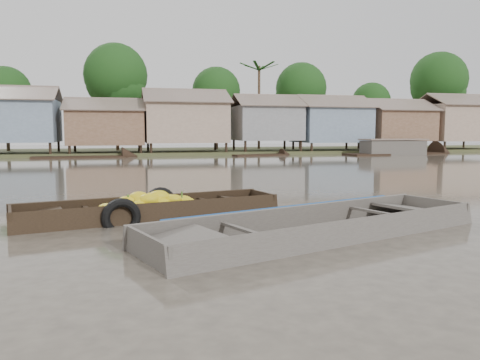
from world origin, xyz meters
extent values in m
plane|color=#463F35|center=(0.00, 0.00, 0.00)|extent=(120.00, 120.00, 0.00)
cube|color=#384723|center=(0.00, 33.00, 0.00)|extent=(120.00, 12.00, 0.50)
cube|color=slate|center=(-10.50, 29.50, 2.70)|extent=(6.20, 5.20, 3.20)
cube|color=brown|center=(-10.50, 28.10, 4.75)|extent=(6.60, 3.02, 1.28)
cube|color=brown|center=(-10.50, 30.90, 4.75)|extent=(6.60, 3.02, 1.28)
cube|color=brown|center=(-3.80, 29.50, 2.20)|extent=(5.80, 4.60, 2.70)
cube|color=brown|center=(-3.80, 28.26, 4.00)|extent=(6.20, 2.67, 1.14)
cube|color=brown|center=(-3.80, 30.74, 4.00)|extent=(6.20, 2.67, 1.14)
cube|color=gray|center=(2.50, 29.50, 2.65)|extent=(6.50, 5.30, 3.30)
cube|color=brown|center=(2.50, 28.07, 4.75)|extent=(6.90, 3.08, 1.31)
cube|color=brown|center=(2.50, 30.93, 4.75)|extent=(6.90, 3.08, 1.31)
cube|color=gray|center=(9.50, 29.50, 2.60)|extent=(5.40, 4.70, 2.90)
cube|color=brown|center=(9.50, 28.23, 4.50)|extent=(5.80, 2.73, 1.17)
cube|color=brown|center=(9.50, 30.77, 4.50)|extent=(5.80, 2.73, 1.17)
cube|color=slate|center=(15.50, 29.50, 2.50)|extent=(6.00, 5.00, 3.10)
cube|color=brown|center=(15.50, 28.15, 4.50)|extent=(6.40, 2.90, 1.24)
cube|color=brown|center=(15.50, 30.85, 4.50)|extent=(6.40, 2.90, 1.24)
cube|color=brown|center=(22.00, 29.50, 2.45)|extent=(5.70, 4.90, 2.80)
cube|color=brown|center=(22.00, 28.18, 4.30)|extent=(6.10, 2.85, 1.21)
cube|color=brown|center=(22.00, 30.82, 4.30)|extent=(6.10, 2.85, 1.21)
cube|color=gray|center=(28.50, 29.50, 2.70)|extent=(6.30, 5.10, 3.40)
cube|color=brown|center=(28.50, 28.12, 4.85)|extent=(6.70, 2.96, 1.26)
cube|color=brown|center=(28.50, 30.88, 4.85)|extent=(6.70, 2.96, 1.26)
cylinder|color=#473323|center=(-12.00, 34.00, 2.45)|extent=(0.28, 0.28, 4.90)
sphere|color=black|center=(-12.00, 34.00, 5.25)|extent=(4.20, 4.20, 4.20)
cylinder|color=#473323|center=(-3.00, 33.00, 3.15)|extent=(0.28, 0.28, 6.30)
sphere|color=black|center=(-3.00, 33.00, 6.75)|extent=(5.40, 5.40, 5.40)
cylinder|color=#473323|center=(6.00, 34.00, 2.62)|extent=(0.28, 0.28, 5.25)
sphere|color=black|center=(6.00, 34.00, 5.62)|extent=(4.50, 4.50, 4.50)
cylinder|color=#473323|center=(14.00, 33.00, 2.80)|extent=(0.28, 0.28, 5.60)
sphere|color=black|center=(14.00, 33.00, 6.00)|extent=(4.80, 4.80, 4.80)
cylinder|color=#473323|center=(22.00, 34.00, 2.27)|extent=(0.28, 0.28, 4.55)
sphere|color=black|center=(22.00, 34.00, 4.88)|extent=(3.90, 3.90, 3.90)
cylinder|color=#473323|center=(29.00, 33.00, 3.32)|extent=(0.28, 0.28, 6.65)
sphere|color=black|center=(29.00, 33.00, 7.12)|extent=(5.70, 5.70, 5.70)
cylinder|color=#473323|center=(10.00, 33.50, 4.00)|extent=(0.24, 0.24, 8.00)
cube|color=black|center=(-1.89, 1.33, -0.08)|extent=(5.85, 2.32, 0.08)
cube|color=black|center=(-2.03, 1.94, 0.15)|extent=(5.77, 1.43, 0.54)
cube|color=black|center=(-1.76, 0.72, 0.15)|extent=(5.77, 1.43, 0.54)
cube|color=black|center=(0.91, 1.96, 0.15)|extent=(0.34, 1.26, 0.51)
cube|color=black|center=(0.43, 1.85, 0.22)|extent=(1.21, 1.29, 0.20)
cube|color=black|center=(-4.70, 0.71, 0.15)|extent=(0.34, 1.26, 0.51)
cube|color=black|center=(-4.21, 0.82, 0.22)|extent=(1.21, 1.29, 0.20)
cube|color=black|center=(-3.23, 1.03, 0.26)|extent=(0.36, 1.22, 0.05)
cube|color=black|center=(-0.55, 1.63, 0.26)|extent=(0.36, 1.22, 0.05)
ellipsoid|color=yellow|center=(-2.15, 1.41, 0.34)|extent=(0.47, 0.37, 0.26)
ellipsoid|color=yellow|center=(-1.95, 1.16, 0.42)|extent=(0.50, 0.40, 0.27)
ellipsoid|color=yellow|center=(-2.19, 0.98, 0.32)|extent=(0.41, 0.32, 0.22)
ellipsoid|color=yellow|center=(-2.74, 1.10, 0.25)|extent=(0.53, 0.42, 0.29)
ellipsoid|color=yellow|center=(-0.85, 1.20, 0.19)|extent=(0.44, 0.35, 0.24)
ellipsoid|color=yellow|center=(-1.71, 1.74, 0.25)|extent=(0.46, 0.36, 0.25)
ellipsoid|color=yellow|center=(-2.82, 1.07, 0.17)|extent=(0.41, 0.33, 0.22)
ellipsoid|color=yellow|center=(-2.60, 0.97, 0.25)|extent=(0.53, 0.42, 0.29)
ellipsoid|color=yellow|center=(-1.10, 1.36, 0.29)|extent=(0.49, 0.39, 0.27)
ellipsoid|color=yellow|center=(-2.42, 1.27, 0.36)|extent=(0.53, 0.42, 0.29)
ellipsoid|color=yellow|center=(-1.67, 1.19, 0.32)|extent=(0.46, 0.37, 0.25)
ellipsoid|color=yellow|center=(-2.10, 1.55, 0.29)|extent=(0.43, 0.34, 0.24)
ellipsoid|color=yellow|center=(-2.17, 1.32, 0.46)|extent=(0.50, 0.40, 0.27)
ellipsoid|color=yellow|center=(-1.31, 1.76, 0.23)|extent=(0.46, 0.36, 0.25)
ellipsoid|color=yellow|center=(-2.86, 1.25, 0.23)|extent=(0.48, 0.38, 0.26)
ellipsoid|color=yellow|center=(-2.09, 1.21, 0.37)|extent=(0.49, 0.39, 0.27)
ellipsoid|color=yellow|center=(-2.55, 0.88, 0.21)|extent=(0.52, 0.41, 0.28)
ellipsoid|color=yellow|center=(-2.50, 0.89, 0.19)|extent=(0.51, 0.41, 0.28)
ellipsoid|color=yellow|center=(-1.72, 1.02, 0.21)|extent=(0.43, 0.34, 0.23)
ellipsoid|color=yellow|center=(-2.50, 0.98, 0.25)|extent=(0.47, 0.37, 0.26)
ellipsoid|color=yellow|center=(-2.10, 1.49, 0.33)|extent=(0.47, 0.37, 0.26)
ellipsoid|color=yellow|center=(-1.68, 1.78, 0.24)|extent=(0.44, 0.35, 0.24)
ellipsoid|color=yellow|center=(-1.72, 1.33, 0.46)|extent=(0.54, 0.43, 0.30)
ellipsoid|color=yellow|center=(-1.13, 1.73, 0.27)|extent=(0.52, 0.41, 0.28)
ellipsoid|color=yellow|center=(-2.71, 0.80, 0.14)|extent=(0.42, 0.33, 0.23)
ellipsoid|color=yellow|center=(-1.97, 1.45, 0.36)|extent=(0.50, 0.40, 0.28)
ellipsoid|color=yellow|center=(-2.24, 1.56, 0.34)|extent=(0.42, 0.33, 0.23)
ellipsoid|color=yellow|center=(-1.88, 1.43, 0.44)|extent=(0.40, 0.32, 0.22)
ellipsoid|color=yellow|center=(-1.39, 1.27, 0.39)|extent=(0.41, 0.33, 0.23)
ellipsoid|color=yellow|center=(-2.55, 1.25, 0.34)|extent=(0.45, 0.36, 0.25)
ellipsoid|color=yellow|center=(-1.80, 1.24, 0.37)|extent=(0.47, 0.38, 0.26)
ellipsoid|color=yellow|center=(-1.51, 1.36, 0.37)|extent=(0.49, 0.39, 0.27)
cylinder|color=#3F6626|center=(-2.40, 1.22, 0.45)|extent=(0.04, 0.04, 0.19)
cylinder|color=#3F6626|center=(-1.69, 1.38, 0.45)|extent=(0.04, 0.04, 0.19)
cylinder|color=#3F6626|center=(-1.18, 1.49, 0.45)|extent=(0.04, 0.04, 0.19)
torus|color=black|center=(-1.64, 2.11, 0.17)|extent=(0.85, 0.36, 0.83)
torus|color=black|center=(-2.55, 0.46, 0.17)|extent=(0.84, 0.36, 0.82)
cube|color=#49433E|center=(1.06, -1.31, -0.08)|extent=(6.94, 3.59, 0.08)
cube|color=#49433E|center=(0.79, -0.52, 0.16)|extent=(6.65, 2.39, 0.56)
cube|color=#49433E|center=(1.33, -2.10, 0.16)|extent=(6.65, 2.39, 0.56)
cube|color=#49433E|center=(4.29, -0.21, 0.16)|extent=(0.61, 1.63, 0.53)
cube|color=#49433E|center=(3.73, -0.40, 0.23)|extent=(1.59, 1.77, 0.22)
cube|color=#49433E|center=(-2.17, -2.41, 0.16)|extent=(0.61, 1.63, 0.53)
cube|color=#49433E|center=(-1.61, -2.21, 0.23)|extent=(1.59, 1.77, 0.22)
cube|color=#49433E|center=(-0.49, -1.83, 0.27)|extent=(0.62, 1.58, 0.05)
cube|color=#49433E|center=(2.61, -0.78, 0.27)|extent=(0.62, 1.58, 0.05)
cube|color=#665E54|center=(1.06, -1.31, -0.04)|extent=(5.35, 2.94, 0.02)
cube|color=navy|center=(0.77, -0.46, 0.37)|extent=(5.37, 1.89, 0.14)
torus|color=olive|center=(3.25, -0.86, -0.02)|extent=(0.39, 0.39, 0.06)
torus|color=olive|center=(3.25, -0.86, 0.02)|extent=(0.32, 0.32, 0.06)
cube|color=black|center=(19.45, 25.20, -0.05)|extent=(9.47, 3.35, 0.35)
cube|color=black|center=(7.89, 25.98, -0.05)|extent=(4.53, 1.99, 0.35)
cube|color=black|center=(-5.62, 26.46, -0.05)|extent=(6.64, 1.95, 0.35)
cube|color=black|center=(19.00, 25.00, 0.55)|extent=(5.00, 2.00, 1.20)
camera|label=1|loc=(-2.46, -9.29, 1.94)|focal=35.00mm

